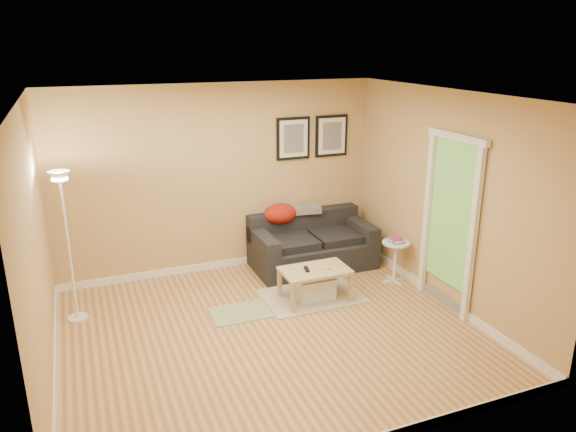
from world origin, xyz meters
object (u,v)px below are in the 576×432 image
at_px(floor_lamp, 69,252).
at_px(book_stack, 396,239).
at_px(sofa, 313,242).
at_px(side_table, 395,262).
at_px(storage_bin, 315,288).
at_px(coffee_table, 315,284).

bearing_deg(floor_lamp, book_stack, -6.68).
height_order(sofa, floor_lamp, floor_lamp).
distance_m(sofa, floor_lamp, 3.26).
bearing_deg(sofa, side_table, -47.07).
distance_m(sofa, book_stack, 1.21).
xyz_separation_m(sofa, book_stack, (0.81, -0.87, 0.23)).
xyz_separation_m(side_table, book_stack, (-0.00, 0.01, 0.32)).
bearing_deg(side_table, floor_lamp, 173.17).
xyz_separation_m(storage_bin, floor_lamp, (-2.81, 0.54, 0.70)).
height_order(coffee_table, floor_lamp, floor_lamp).
relative_size(storage_bin, book_stack, 2.20).
relative_size(sofa, storage_bin, 3.59).
relative_size(book_stack, floor_lamp, 0.12).
xyz_separation_m(book_stack, floor_lamp, (-4.02, 0.47, 0.25)).
xyz_separation_m(sofa, storage_bin, (-0.40, -0.94, -0.23)).
bearing_deg(book_stack, sofa, 138.29).
distance_m(storage_bin, side_table, 1.22).
bearing_deg(sofa, storage_bin, -112.80).
relative_size(coffee_table, side_table, 1.48).
height_order(storage_bin, book_stack, book_stack).
height_order(sofa, side_table, sofa).
bearing_deg(floor_lamp, side_table, -6.83).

